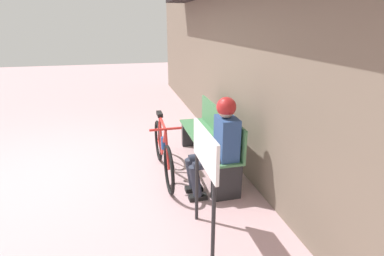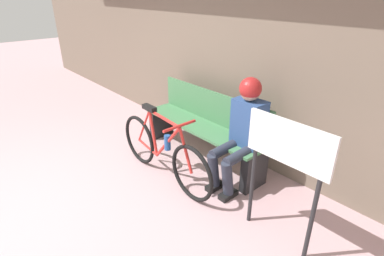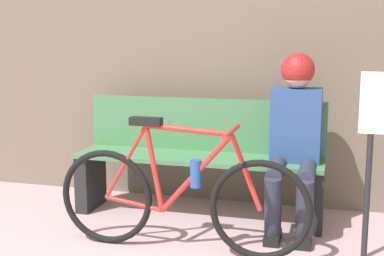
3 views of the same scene
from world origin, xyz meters
TOP-DOWN VIEW (x-y plane):
  - park_bench_near at (0.22, 2.05)m, footprint 1.82×0.42m
  - bicycle at (0.28, 1.36)m, footprint 1.61×0.40m
  - person_seated at (0.92, 1.95)m, footprint 0.34×0.60m

SIDE VIEW (x-z plane):
  - bicycle at x=0.28m, z-range -0.07..0.77m
  - park_bench_near at x=0.22m, z-range -0.02..0.85m
  - person_seated at x=0.92m, z-range 0.10..1.32m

